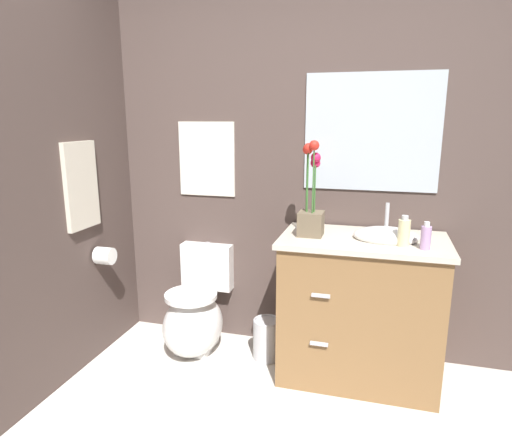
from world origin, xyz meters
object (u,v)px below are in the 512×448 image
Objects in this scene: soap_bottle at (404,232)px; wall_poster at (207,159)px; toilet at (196,316)px; lotion_bottle at (426,237)px; flower_vase at (311,206)px; wall_mirror at (371,133)px; toilet_paper_roll at (105,256)px; trash_bin at (267,339)px; hanging_towel at (81,186)px; vanity_cabinet at (360,307)px.

soap_bottle is 0.34× the size of wall_poster.
lotion_bottle is (1.38, -0.17, 0.69)m from toilet.
soap_bottle is (0.51, -0.09, -0.10)m from flower_vase.
wall_mirror is 7.27× the size of toilet_paper_roll.
wall_poster reaches higher than soap_bottle.
trash_bin is 0.52× the size of hanging_towel.
wall_poster is at bearing 153.04° from trash_bin.
flower_vase is 0.95m from trash_bin.
trash_bin is at bearing -156.72° from wall_mirror.
lotion_bottle is at bearing 0.71° from toilet_paper_roll.
soap_bottle reaches higher than toilet.
soap_bottle is 1.82m from toilet_paper_roll.
flower_vase reaches higher than lotion_bottle.
vanity_cabinet is 0.60m from lotion_bottle.
wall_poster is at bearing 164.62° from vanity_cabinet.
toilet is 0.50m from trash_bin.
vanity_cabinet reaches higher than soap_bottle.
hanging_towel reaches higher than toilet.
wall_mirror reaches higher than hanging_towel.
toilet_paper_roll is (-1.60, -0.17, 0.23)m from vanity_cabinet.
trash_bin is (-0.89, 0.19, -0.80)m from lotion_bottle.
hanging_towel is at bearing -176.49° from lotion_bottle.
hanging_towel reaches higher than toilet_paper_roll.
vanity_cabinet is 7.13× the size of lotion_bottle.
hanging_towel is (-0.58, -0.29, 0.90)m from toilet.
hanging_towel is 4.73× the size of toilet_paper_roll.
hanging_towel reaches higher than vanity_cabinet.
toilet is at bearing 173.82° from soap_bottle.
soap_bottle is at bearing 1.86° from toilet_paper_roll.
trash_bin is 2.47× the size of toilet_paper_roll.
wall_poster is 0.91m from toilet_paper_roll.
flower_vase is 1.11× the size of wall_poster.
flower_vase is at bearing -133.47° from wall_mirror.
flower_vase is at bearing -22.71° from wall_poster.
wall_mirror is (1.07, 0.00, 0.19)m from wall_poster.
lotion_bottle is 1.49m from wall_poster.
toilet is 4.13× the size of soap_bottle.
soap_bottle reaches higher than toilet_paper_roll.
toilet_paper_roll is (-1.59, -0.46, -0.77)m from wall_mirror.
wall_mirror reaches higher than vanity_cabinet.
lotion_bottle is at bearing 3.51° from hanging_towel.
flower_vase reaches higher than toilet_paper_roll.
flower_vase is 0.86m from wall_poster.
lotion_bottle is at bearing -18.02° from soap_bottle.
soap_bottle is 0.21× the size of wall_mirror.
toilet is 1.63m from wall_mirror.
hanging_towel is (-1.65, -0.27, 0.70)m from vanity_cabinet.
vanity_cabinet is at bearing -4.49° from trash_bin.
toilet is 1.33× the size of hanging_towel.
toilet is 1.40× the size of wall_poster.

